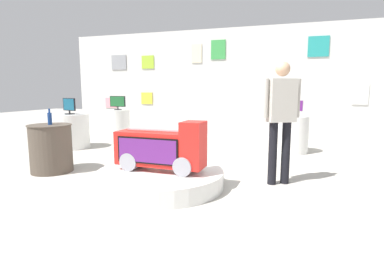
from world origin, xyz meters
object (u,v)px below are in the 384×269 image
display_pedestal_center_rear (71,131)px  side_table_round (51,148)px  novelty_firetruck_tv (161,150)px  shopper_browsing_near_truck (281,114)px  tv_on_center_rear (69,106)px  tv_on_right_rear (294,107)px  display_pedestal_right_rear (292,134)px  main_display_pedestal (161,178)px  tv_on_left_rear (118,102)px  bottle_on_side_table (50,118)px  display_pedestal_left_rear (118,123)px

display_pedestal_center_rear → side_table_round: display_pedestal_center_rear is taller
novelty_firetruck_tv → shopper_browsing_near_truck: (1.53, 0.65, 0.49)m
novelty_firetruck_tv → tv_on_center_rear: (-3.17, 2.02, 0.46)m
display_pedestal_center_rear → tv_on_right_rear: (4.89, 1.01, 0.59)m
novelty_firetruck_tv → side_table_round: (-2.04, 0.19, -0.12)m
tv_on_right_rear → novelty_firetruck_tv: bearing=-119.5°
display_pedestal_right_rear → side_table_round: display_pedestal_right_rear is taller
main_display_pedestal → tv_on_left_rear: size_ratio=3.69×
display_pedestal_center_rear → bottle_on_side_table: (1.16, -1.85, 0.49)m
tv_on_center_rear → bottle_on_side_table: tv_on_center_rear is taller
main_display_pedestal → display_pedestal_left_rear: size_ratio=2.22×
main_display_pedestal → display_pedestal_right_rear: display_pedestal_right_rear is taller
display_pedestal_left_rear → side_table_round: bearing=-75.2°
novelty_firetruck_tv → tv_on_right_rear: (1.72, 3.04, 0.46)m
display_pedestal_left_rear → display_pedestal_center_rear: size_ratio=0.94×
display_pedestal_center_rear → tv_on_right_rear: 5.03m
display_pedestal_left_rear → side_table_round: 3.75m
display_pedestal_left_rear → tv_on_right_rear: 4.82m
side_table_round → shopper_browsing_near_truck: 3.65m
display_pedestal_center_rear → tv_on_right_rear: size_ratio=2.16×
side_table_round → bottle_on_side_table: 0.49m
novelty_firetruck_tv → shopper_browsing_near_truck: shopper_browsing_near_truck is taller
tv_on_left_rear → bottle_on_side_table: tv_on_left_rear is taller
bottle_on_side_table → shopper_browsing_near_truck: shopper_browsing_near_truck is taller
display_pedestal_left_rear → bottle_on_side_table: bearing=-74.8°
display_pedestal_center_rear → display_pedestal_right_rear: size_ratio=1.07×
display_pedestal_right_rear → tv_on_right_rear: bearing=-76.7°
bottle_on_side_table → tv_on_right_rear: bearing=37.5°
bottle_on_side_table → side_table_round: bearing=154.2°
tv_on_center_rear → display_pedestal_right_rear: tv_on_center_rear is taller
main_display_pedestal → tv_on_center_rear: 3.83m
shopper_browsing_near_truck → tv_on_center_rear: bearing=163.7°
display_pedestal_right_rear → bottle_on_side_table: bottle_on_side_table is taller
display_pedestal_left_rear → display_pedestal_right_rear: 4.78m
main_display_pedestal → novelty_firetruck_tv: novelty_firetruck_tv is taller
novelty_firetruck_tv → tv_on_left_rear: (-3.00, 3.81, 0.47)m
main_display_pedestal → bottle_on_side_table: bottle_on_side_table is taller
display_pedestal_center_rear → side_table_round: bearing=-58.4°
display_pedestal_right_rear → side_table_round: 4.72m
display_pedestal_center_rear → side_table_round: (1.13, -1.84, 0.01)m
display_pedestal_left_rear → display_pedestal_center_rear: same height
tv_on_center_rear → tv_on_right_rear: bearing=11.7°
novelty_firetruck_tv → display_pedestal_right_rear: (1.72, 3.04, -0.13)m
display_pedestal_left_rear → shopper_browsing_near_truck: (4.53, -3.17, 0.61)m
display_pedestal_center_rear → tv_on_right_rear: tv_on_right_rear is taller
display_pedestal_center_rear → bottle_on_side_table: bottle_on_side_table is taller
side_table_round → shopper_browsing_near_truck: bearing=7.3°
tv_on_right_rear → bottle_on_side_table: 4.71m
display_pedestal_left_rear → display_pedestal_center_rear: bearing=-95.4°
tv_on_center_rear → bottle_on_side_table: 2.18m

